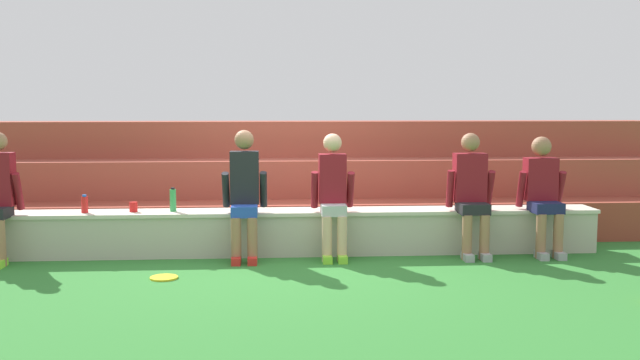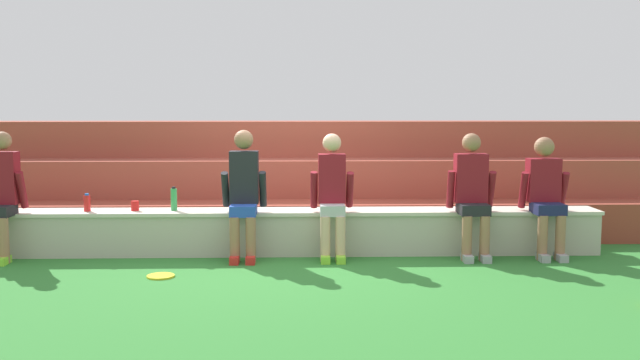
{
  "view_description": "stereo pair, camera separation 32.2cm",
  "coord_description": "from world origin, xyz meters",
  "px_view_note": "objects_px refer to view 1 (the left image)",
  "views": [
    {
      "loc": [
        -0.14,
        -7.82,
        1.72
      ],
      "look_at": [
        0.4,
        0.22,
        0.85
      ],
      "focal_mm": 39.83,
      "sensor_mm": 36.0,
      "label": 1
    },
    {
      "loc": [
        0.18,
        -7.83,
        1.72
      ],
      "look_at": [
        0.4,
        0.22,
        0.85
      ],
      "focal_mm": 39.83,
      "sensor_mm": 36.0,
      "label": 2
    }
  ],
  "objects_px": {
    "person_left_of_center": "(244,192)",
    "frisbee": "(164,278)",
    "person_far_right": "(543,191)",
    "person_right_of_center": "(471,191)",
    "water_bottle_center_gap": "(173,200)",
    "plastic_cup_middle": "(133,207)",
    "person_center": "(333,193)",
    "water_bottle_mid_left": "(85,204)"
  },
  "relations": [
    {
      "from": "person_left_of_center",
      "to": "plastic_cup_middle",
      "type": "height_order",
      "value": "person_left_of_center"
    },
    {
      "from": "water_bottle_mid_left",
      "to": "plastic_cup_middle",
      "type": "xyz_separation_m",
      "value": [
        0.53,
        0.03,
        -0.04
      ]
    },
    {
      "from": "water_bottle_center_gap",
      "to": "person_center",
      "type": "bearing_deg",
      "value": -7.85
    },
    {
      "from": "person_right_of_center",
      "to": "water_bottle_mid_left",
      "type": "relative_size",
      "value": 6.82
    },
    {
      "from": "person_right_of_center",
      "to": "water_bottle_center_gap",
      "type": "xyz_separation_m",
      "value": [
        -3.36,
        0.25,
        -0.1
      ]
    },
    {
      "from": "person_right_of_center",
      "to": "person_far_right",
      "type": "relative_size",
      "value": 1.03
    },
    {
      "from": "water_bottle_center_gap",
      "to": "person_right_of_center",
      "type": "bearing_deg",
      "value": -4.18
    },
    {
      "from": "person_left_of_center",
      "to": "water_bottle_mid_left",
      "type": "relative_size",
      "value": 7.02
    },
    {
      "from": "person_center",
      "to": "water_bottle_mid_left",
      "type": "relative_size",
      "value": 6.81
    },
    {
      "from": "person_right_of_center",
      "to": "frisbee",
      "type": "relative_size",
      "value": 5.06
    },
    {
      "from": "person_left_of_center",
      "to": "water_bottle_center_gap",
      "type": "distance_m",
      "value": 0.86
    },
    {
      "from": "person_center",
      "to": "frisbee",
      "type": "height_order",
      "value": "person_center"
    },
    {
      "from": "person_right_of_center",
      "to": "water_bottle_center_gap",
      "type": "height_order",
      "value": "person_right_of_center"
    },
    {
      "from": "person_far_right",
      "to": "water_bottle_center_gap",
      "type": "distance_m",
      "value": 4.21
    },
    {
      "from": "water_bottle_center_gap",
      "to": "water_bottle_mid_left",
      "type": "bearing_deg",
      "value": -177.82
    },
    {
      "from": "person_left_of_center",
      "to": "person_center",
      "type": "distance_m",
      "value": 0.98
    },
    {
      "from": "person_right_of_center",
      "to": "water_bottle_mid_left",
      "type": "bearing_deg",
      "value": 177.24
    },
    {
      "from": "water_bottle_center_gap",
      "to": "plastic_cup_middle",
      "type": "relative_size",
      "value": 2.45
    },
    {
      "from": "person_left_of_center",
      "to": "frisbee",
      "type": "relative_size",
      "value": 5.2
    },
    {
      "from": "person_center",
      "to": "person_left_of_center",
      "type": "bearing_deg",
      "value": -179.74
    },
    {
      "from": "person_far_right",
      "to": "frisbee",
      "type": "bearing_deg",
      "value": -168.11
    },
    {
      "from": "person_right_of_center",
      "to": "water_bottle_center_gap",
      "type": "distance_m",
      "value": 3.37
    },
    {
      "from": "person_left_of_center",
      "to": "person_right_of_center",
      "type": "distance_m",
      "value": 2.54
    },
    {
      "from": "water_bottle_center_gap",
      "to": "plastic_cup_middle",
      "type": "bearing_deg",
      "value": -179.67
    },
    {
      "from": "water_bottle_mid_left",
      "to": "frisbee",
      "type": "height_order",
      "value": "water_bottle_mid_left"
    },
    {
      "from": "person_left_of_center",
      "to": "person_right_of_center",
      "type": "height_order",
      "value": "person_left_of_center"
    },
    {
      "from": "person_center",
      "to": "water_bottle_center_gap",
      "type": "relative_size",
      "value": 5.08
    },
    {
      "from": "person_far_right",
      "to": "frisbee",
      "type": "relative_size",
      "value": 4.89
    },
    {
      "from": "person_far_right",
      "to": "person_right_of_center",
      "type": "bearing_deg",
      "value": -177.66
    },
    {
      "from": "plastic_cup_middle",
      "to": "frisbee",
      "type": "height_order",
      "value": "plastic_cup_middle"
    },
    {
      "from": "plastic_cup_middle",
      "to": "person_center",
      "type": "bearing_deg",
      "value": -6.25
    },
    {
      "from": "plastic_cup_middle",
      "to": "water_bottle_center_gap",
      "type": "bearing_deg",
      "value": 0.33
    },
    {
      "from": "person_left_of_center",
      "to": "frisbee",
      "type": "xyz_separation_m",
      "value": [
        -0.77,
        -0.83,
        -0.75
      ]
    },
    {
      "from": "person_far_right",
      "to": "plastic_cup_middle",
      "type": "xyz_separation_m",
      "value": [
        -4.64,
        0.21,
        -0.16
      ]
    },
    {
      "from": "person_center",
      "to": "person_right_of_center",
      "type": "bearing_deg",
      "value": 0.07
    },
    {
      "from": "water_bottle_center_gap",
      "to": "plastic_cup_middle",
      "type": "distance_m",
      "value": 0.45
    },
    {
      "from": "water_bottle_center_gap",
      "to": "plastic_cup_middle",
      "type": "xyz_separation_m",
      "value": [
        -0.44,
        -0.0,
        -0.07
      ]
    },
    {
      "from": "person_left_of_center",
      "to": "water_bottle_mid_left",
      "type": "xyz_separation_m",
      "value": [
        -1.79,
        0.22,
        -0.16
      ]
    },
    {
      "from": "person_far_right",
      "to": "plastic_cup_middle",
      "type": "distance_m",
      "value": 4.65
    },
    {
      "from": "person_right_of_center",
      "to": "plastic_cup_middle",
      "type": "relative_size",
      "value": 12.44
    },
    {
      "from": "person_left_of_center",
      "to": "person_far_right",
      "type": "relative_size",
      "value": 1.06
    },
    {
      "from": "person_far_right",
      "to": "person_center",
      "type": "bearing_deg",
      "value": -179.13
    }
  ]
}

